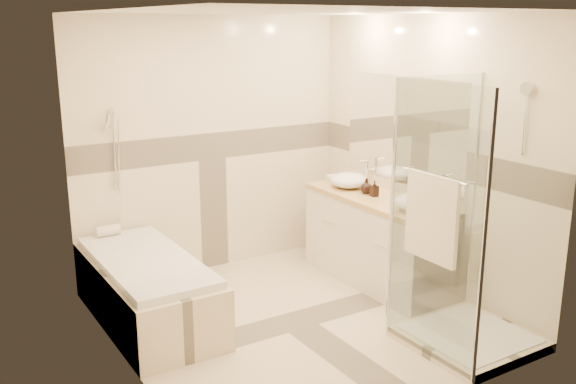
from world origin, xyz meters
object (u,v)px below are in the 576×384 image
vanity (377,240)px  vessel_sink_near (349,180)px  shower_enclosure (454,283)px  amenity_bottle_b (366,186)px  vessel_sink_far (414,202)px  bathtub (147,287)px  amenity_bottle_a (374,189)px

vanity → vessel_sink_near: size_ratio=4.32×
shower_enclosure → amenity_bottle_b: size_ratio=13.94×
shower_enclosure → vessel_sink_near: shower_enclosure is taller
shower_enclosure → vessel_sink_far: bearing=70.6°
vanity → vessel_sink_far: vessel_sink_far is taller
vanity → vessel_sink_far: 0.70m
vanity → amenity_bottle_b: size_ratio=11.07×
amenity_bottle_b → bathtub: bearing=174.8°
vanity → vessel_sink_near: (-0.02, 0.43, 0.50)m
bathtub → shower_enclosure: bearing=-41.1°
vessel_sink_near → vessel_sink_far: 0.93m
vessel_sink_near → amenity_bottle_a: 0.39m
shower_enclosure → vessel_sink_far: size_ratio=5.79×
shower_enclosure → vessel_sink_far: 0.92m
vessel_sink_near → amenity_bottle_a: size_ratio=2.56×
vessel_sink_near → amenity_bottle_a: vessel_sink_near is taller
bathtub → vessel_sink_far: (2.13, -0.85, 0.61)m
bathtub → vessel_sink_far: size_ratio=4.82×
vanity → shower_enclosure: shower_enclosure is taller
amenity_bottle_a → vanity: bearing=-61.4°
bathtub → vessel_sink_near: bearing=2.1°
amenity_bottle_b → vanity: bearing=-82.7°
amenity_bottle_b → vessel_sink_near: bearing=90.0°
shower_enclosure → vessel_sink_near: 1.77m
vessel_sink_far → amenity_bottle_a: (0.00, 0.53, 0.00)m
vessel_sink_near → shower_enclosure: bearing=-99.1°
vanity → vessel_sink_far: bearing=-92.3°
vessel_sink_near → amenity_bottle_a: (0.00, -0.39, -0.00)m
vessel_sink_far → amenity_bottle_b: 0.65m
shower_enclosure → amenity_bottle_b: 1.51m
vessel_sink_far → amenity_bottle_b: size_ratio=2.41×
amenity_bottle_a → amenity_bottle_b: bearing=90.0°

